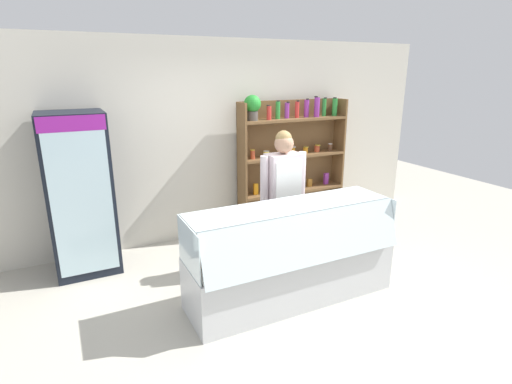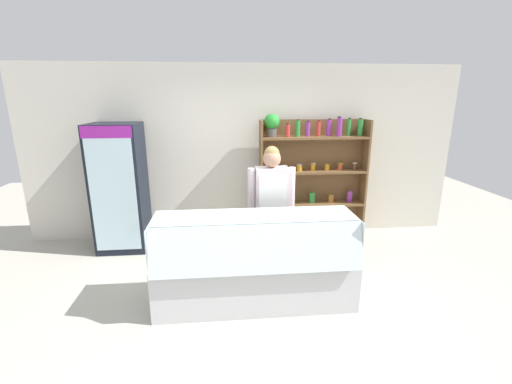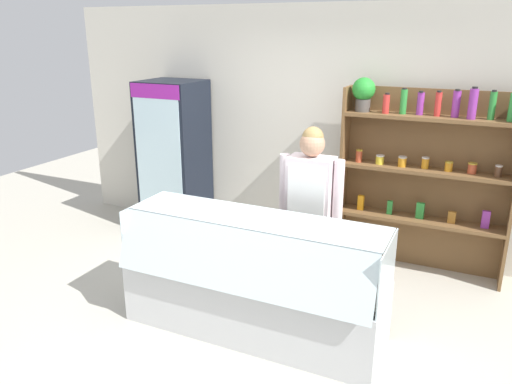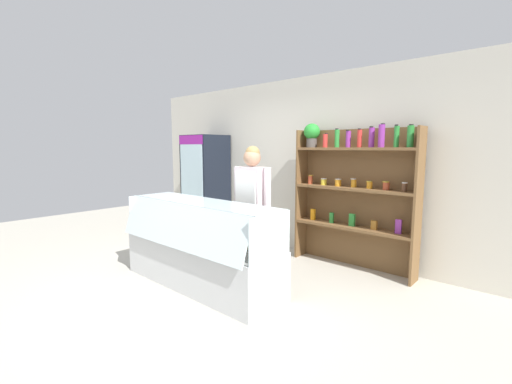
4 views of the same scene
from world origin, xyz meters
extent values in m
plane|color=#B7B2A3|center=(0.00, 0.00, 0.00)|extent=(12.00, 12.00, 0.00)
cube|color=beige|center=(0.00, 2.00, 1.35)|extent=(6.80, 0.10, 2.70)
cube|color=black|center=(-1.86, 1.60, 0.93)|extent=(0.69, 0.64, 1.86)
cube|color=silver|center=(-1.86, 1.28, 0.93)|extent=(0.61, 0.01, 1.66)
cube|color=#8C1E8C|center=(-1.86, 1.27, 1.77)|extent=(0.65, 0.01, 0.16)
cylinder|color=#9E6623|center=(-2.08, 1.34, 0.33)|extent=(0.05, 0.05, 0.16)
cylinder|color=#3356B2|center=(-1.93, 1.34, 0.33)|extent=(0.06, 0.06, 0.16)
cylinder|color=#2D8C38|center=(-1.79, 1.34, 0.35)|extent=(0.06, 0.06, 0.21)
cylinder|color=#3356B2|center=(-1.65, 1.34, 0.33)|extent=(0.06, 0.06, 0.15)
cylinder|color=#3356B2|center=(-2.05, 1.34, 0.83)|extent=(0.06, 0.06, 0.19)
cylinder|color=orange|center=(-1.86, 1.34, 0.81)|extent=(0.06, 0.06, 0.14)
cylinder|color=purple|center=(-1.67, 1.34, 0.82)|extent=(0.07, 0.07, 0.17)
cylinder|color=purple|center=(-2.05, 1.34, 1.31)|extent=(0.07, 0.07, 0.17)
cylinder|color=silver|center=(-1.86, 1.34, 1.32)|extent=(0.06, 0.06, 0.19)
cylinder|color=red|center=(-1.67, 1.34, 1.31)|extent=(0.05, 0.05, 0.17)
cube|color=brown|center=(1.04, 1.84, 0.94)|extent=(1.67, 0.02, 1.88)
cube|color=brown|center=(0.22, 1.70, 0.94)|extent=(0.03, 0.28, 1.88)
cube|color=brown|center=(1.86, 1.70, 0.94)|extent=(0.03, 0.28, 1.88)
cube|color=brown|center=(1.04, 1.70, 0.56)|extent=(1.61, 0.28, 0.04)
cube|color=brown|center=(1.04, 1.70, 1.09)|extent=(1.61, 0.28, 0.04)
cube|color=brown|center=(1.04, 1.70, 1.62)|extent=(1.61, 0.28, 0.04)
cylinder|color=#4C4742|center=(0.38, 1.70, 1.70)|extent=(0.15, 0.15, 0.13)
sphere|color=#258D2D|center=(0.38, 1.70, 1.86)|extent=(0.23, 0.23, 0.23)
cylinder|color=red|center=(0.62, 1.67, 1.73)|extent=(0.07, 0.07, 0.18)
cylinder|color=black|center=(0.62, 1.70, 1.83)|extent=(0.04, 0.04, 0.02)
cylinder|color=#2D8C38|center=(0.78, 1.71, 1.75)|extent=(0.07, 0.07, 0.24)
cylinder|color=black|center=(0.78, 1.70, 1.88)|extent=(0.04, 0.04, 0.02)
cylinder|color=purple|center=(0.93, 1.73, 1.74)|extent=(0.07, 0.07, 0.22)
cylinder|color=black|center=(0.93, 1.70, 1.86)|extent=(0.04, 0.04, 0.02)
cylinder|color=red|center=(1.10, 1.72, 1.75)|extent=(0.06, 0.06, 0.23)
cylinder|color=black|center=(1.10, 1.70, 1.87)|extent=(0.04, 0.04, 0.02)
cylinder|color=purple|center=(1.26, 1.72, 1.76)|extent=(0.07, 0.07, 0.25)
cylinder|color=black|center=(1.26, 1.70, 1.89)|extent=(0.05, 0.05, 0.02)
cylinder|color=purple|center=(1.40, 1.67, 1.77)|extent=(0.08, 0.08, 0.28)
cylinder|color=black|center=(1.40, 1.70, 1.92)|extent=(0.05, 0.05, 0.02)
cylinder|color=#2D8C38|center=(1.57, 1.72, 1.76)|extent=(0.06, 0.06, 0.26)
cylinder|color=black|center=(1.57, 1.70, 1.90)|extent=(0.04, 0.04, 0.02)
cylinder|color=#2D8C38|center=(1.74, 1.69, 1.76)|extent=(0.08, 0.08, 0.25)
cylinder|color=black|center=(1.74, 1.70, 1.90)|extent=(0.05, 0.05, 0.02)
cylinder|color=#BF4C2D|center=(0.38, 1.69, 1.17)|extent=(0.06, 0.06, 0.12)
cylinder|color=gold|center=(0.38, 1.70, 1.23)|extent=(0.07, 0.07, 0.01)
cylinder|color=yellow|center=(0.60, 1.70, 1.15)|extent=(0.08, 0.08, 0.08)
cylinder|color=silver|center=(0.60, 1.70, 1.20)|extent=(0.09, 0.09, 0.01)
cylinder|color=orange|center=(0.82, 1.70, 1.15)|extent=(0.08, 0.08, 0.09)
cylinder|color=silver|center=(0.82, 1.70, 1.20)|extent=(0.09, 0.09, 0.01)
cylinder|color=orange|center=(1.04, 1.72, 1.16)|extent=(0.07, 0.07, 0.11)
cylinder|color=silver|center=(1.04, 1.70, 1.22)|extent=(0.07, 0.07, 0.01)
cylinder|color=orange|center=(1.26, 1.71, 1.15)|extent=(0.07, 0.07, 0.09)
cylinder|color=gold|center=(1.26, 1.70, 1.20)|extent=(0.07, 0.07, 0.01)
cylinder|color=#BF4C2D|center=(1.47, 1.72, 1.16)|extent=(0.08, 0.08, 0.10)
cylinder|color=gold|center=(1.47, 1.70, 1.21)|extent=(0.08, 0.08, 0.01)
cylinder|color=brown|center=(1.70, 1.70, 1.16)|extent=(0.06, 0.06, 0.10)
cylinder|color=silver|center=(1.70, 1.70, 1.21)|extent=(0.07, 0.07, 0.01)
cube|color=orange|center=(0.43, 1.70, 0.66)|extent=(0.07, 0.04, 0.16)
cube|color=#2D8C38|center=(0.74, 1.70, 0.65)|extent=(0.06, 0.04, 0.14)
cube|color=#2D8C38|center=(1.04, 1.70, 0.67)|extent=(0.08, 0.05, 0.17)
cube|color=#9E6623|center=(1.35, 1.70, 0.64)|extent=(0.08, 0.04, 0.12)
cube|color=purple|center=(1.65, 1.70, 0.67)|extent=(0.08, 0.05, 0.18)
cube|color=silver|center=(-0.03, -0.03, 0.28)|extent=(2.15, 0.66, 0.55)
cube|color=white|center=(-0.03, -0.03, 0.57)|extent=(2.09, 0.60, 0.03)
cube|color=silver|center=(-0.03, -0.34, 0.78)|extent=(2.11, 0.16, 0.47)
cube|color=silver|center=(-0.03, 0.02, 1.00)|extent=(2.11, 0.50, 0.01)
cube|color=silver|center=(-1.09, -0.03, 0.78)|extent=(0.01, 0.62, 0.45)
cube|color=silver|center=(1.04, -0.03, 0.78)|extent=(0.01, 0.62, 0.45)
cube|color=tan|center=(-0.84, 0.05, 0.61)|extent=(0.16, 0.12, 0.06)
cube|color=white|center=(-0.84, -0.15, 0.61)|extent=(0.05, 0.03, 0.02)
cube|color=beige|center=(-0.44, 0.05, 0.61)|extent=(0.16, 0.14, 0.05)
cube|color=white|center=(-0.44, -0.15, 0.61)|extent=(0.05, 0.03, 0.02)
cube|color=beige|center=(-0.03, 0.05, 0.61)|extent=(0.16, 0.12, 0.06)
cube|color=white|center=(-0.03, -0.15, 0.61)|extent=(0.05, 0.03, 0.02)
cube|color=tan|center=(0.38, 0.05, 0.61)|extent=(0.17, 0.12, 0.06)
cube|color=white|center=(0.38, -0.15, 0.61)|extent=(0.05, 0.03, 0.02)
cube|color=beige|center=(0.78, 0.05, 0.61)|extent=(0.17, 0.15, 0.05)
cube|color=white|center=(0.78, -0.15, 0.61)|extent=(0.05, 0.03, 0.02)
cylinder|color=tan|center=(-0.92, -0.13, 0.64)|extent=(0.17, 0.12, 0.12)
cylinder|color=tan|center=(-0.70, -0.13, 0.66)|extent=(0.18, 0.17, 0.15)
cylinder|color=#C1706B|center=(-0.48, -0.13, 0.64)|extent=(0.17, 0.11, 0.11)
cylinder|color=white|center=(0.51, -0.11, 0.68)|extent=(0.07, 0.07, 0.19)
cylinder|color=white|center=(0.61, -0.11, 0.70)|extent=(0.07, 0.07, 0.22)
cylinder|color=#4C4233|center=(0.14, 0.60, 0.38)|extent=(0.13, 0.13, 0.76)
cylinder|color=#4C4233|center=(0.32, 0.60, 0.38)|extent=(0.13, 0.13, 0.76)
cube|color=silver|center=(0.23, 0.60, 1.08)|extent=(0.39, 0.24, 0.63)
cube|color=white|center=(0.23, 0.47, 0.74)|extent=(0.33, 0.01, 1.18)
cylinder|color=silver|center=(-0.01, 0.60, 1.11)|extent=(0.09, 0.09, 0.57)
cylinder|color=silver|center=(0.48, 0.60, 1.11)|extent=(0.09, 0.09, 0.57)
sphere|color=tan|center=(0.23, 0.60, 1.51)|extent=(0.22, 0.22, 0.22)
sphere|color=#997A47|center=(0.23, 0.61, 1.56)|extent=(0.18, 0.18, 0.18)
camera|label=1|loc=(-2.00, -3.18, 2.29)|focal=28.00mm
camera|label=2|loc=(-0.34, -3.39, 2.22)|focal=24.00mm
camera|label=3|loc=(1.54, -3.34, 2.43)|focal=35.00mm
camera|label=4|loc=(3.07, -2.53, 1.63)|focal=24.00mm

